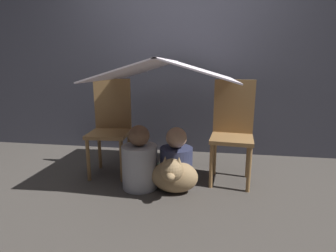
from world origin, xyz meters
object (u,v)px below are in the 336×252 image
(person_second, at_px, (176,162))
(dog, at_px, (174,175))
(chair_left, at_px, (111,124))
(person_front, at_px, (140,162))
(chair_right, at_px, (232,128))

(person_second, distance_m, dog, 0.17)
(chair_left, bearing_deg, person_second, -22.90)
(person_second, height_order, dog, person_second)
(person_front, bearing_deg, chair_left, 140.52)
(chair_left, height_order, chair_right, same)
(chair_left, bearing_deg, dog, -33.58)
(person_front, bearing_deg, dog, -13.47)
(person_front, bearing_deg, person_second, 14.06)
(person_front, relative_size, person_second, 1.05)
(dog, bearing_deg, person_second, 90.47)
(chair_left, distance_m, person_second, 0.81)
(chair_right, xyz_separation_m, person_front, (-0.84, -0.32, -0.28))
(chair_right, bearing_deg, chair_left, -174.02)
(chair_left, relative_size, dog, 2.34)
(person_second, bearing_deg, person_front, -165.94)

